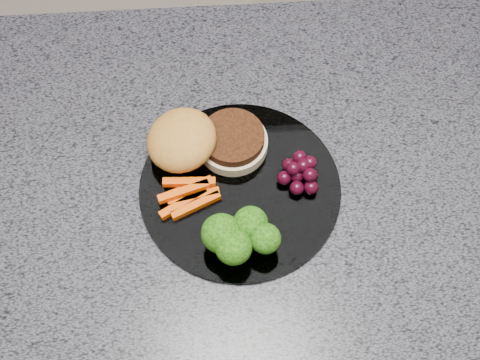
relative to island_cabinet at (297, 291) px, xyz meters
name	(u,v)px	position (x,y,z in m)	size (l,w,h in m)	color
island_cabinet	(297,291)	(0.00, 0.00, 0.00)	(1.20, 0.60, 0.86)	brown
countertop	(323,180)	(0.00, 0.00, 0.45)	(1.20, 0.60, 0.04)	#494852
plate	(240,188)	(-0.11, -0.02, 0.47)	(0.26, 0.26, 0.01)	white
burger	(200,142)	(-0.16, 0.04, 0.50)	(0.17, 0.11, 0.05)	#C6BA8B
carrot_sticks	(189,195)	(-0.18, -0.03, 0.48)	(0.08, 0.06, 0.02)	#DC4A03
broccoli	(238,236)	(-0.12, -0.10, 0.51)	(0.10, 0.07, 0.06)	#679B38
grape_bunch	(301,172)	(-0.03, -0.01, 0.49)	(0.05, 0.06, 0.03)	black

